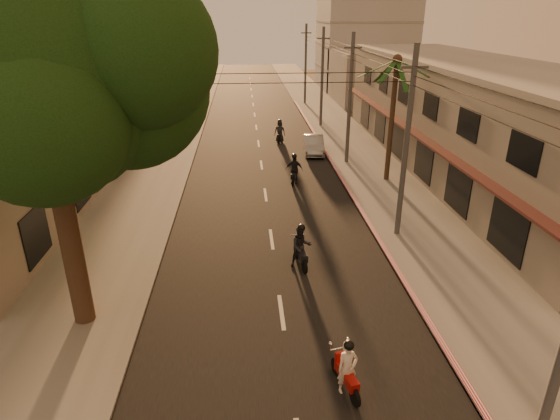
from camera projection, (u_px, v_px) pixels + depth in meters
The scene contains 18 objects.
ground at pixel (286, 348), 15.35m from camera, with size 160.00×160.00×0.00m, color #383023.
road at pixel (261, 165), 33.70m from camera, with size 10.00×140.00×0.02m, color black.
sidewalk_right at pixel (364, 162), 34.21m from camera, with size 5.00×140.00×0.12m, color slate.
sidewalk_left at pixel (156, 167), 33.15m from camera, with size 5.00×140.00×0.12m, color slate.
curb_stripe at pixel (345, 186), 29.44m from camera, with size 0.20×60.00×0.20m, color red.
shophouse_row at pixel (469, 117), 31.44m from camera, with size 8.80×34.20×7.30m.
left_building at pixel (16, 159), 26.19m from camera, with size 8.20×24.20×5.20m.
broadleaf_tree at pixel (54, 76), 13.53m from camera, with size 9.60×8.70×12.10m.
palm_tree at pixel (397, 67), 27.81m from camera, with size 5.00×5.00×8.20m.
utility_poles at pixel (352, 70), 31.59m from camera, with size 1.20×48.26×9.00m.
filler_right at pixel (368, 76), 56.48m from camera, with size 8.00×14.00×6.00m, color #A09A91.
filler_left_near at pixel (109, 103), 44.70m from camera, with size 8.00×14.00×4.40m, color #A09A91.
filler_left_far at pixel (143, 68), 60.71m from camera, with size 8.00×14.00×7.00m, color #A09A91.
scooter_red at pixel (347, 369), 13.33m from camera, with size 0.87×1.79×1.79m.
scooter_mid_a at pixel (301, 247), 20.00m from camera, with size 1.11×2.01×1.99m.
scooter_mid_b at pixel (294, 170), 29.83m from camera, with size 1.28×1.98×1.97m.
scooter_far_a at pixel (280, 132), 39.28m from camera, with size 1.08×1.97×1.95m.
parked_car at pixel (314, 144), 36.32m from camera, with size 1.78×4.27×1.37m, color gray.
Camera 1 is at (-1.16, -12.30, 10.17)m, focal length 30.00 mm.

